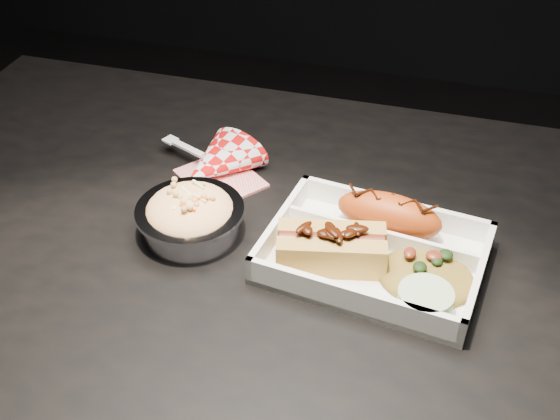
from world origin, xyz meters
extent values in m
cube|color=black|center=(0.00, 0.00, 0.73)|extent=(1.20, 0.80, 0.03)
cylinder|color=black|center=(-0.55, 0.35, 0.36)|extent=(0.05, 0.05, 0.72)
cube|color=white|center=(0.12, 0.02, 0.75)|extent=(0.27, 0.21, 0.01)
cube|color=white|center=(0.13, 0.10, 0.77)|extent=(0.25, 0.04, 0.04)
cube|color=white|center=(0.11, -0.07, 0.77)|extent=(0.25, 0.04, 0.04)
cube|color=white|center=(0.00, 0.03, 0.77)|extent=(0.03, 0.18, 0.04)
cube|color=white|center=(0.24, 0.00, 0.77)|extent=(0.03, 0.18, 0.04)
cube|color=white|center=(0.12, 0.04, 0.77)|extent=(0.23, 0.04, 0.03)
ellipsoid|color=#AF4011|center=(0.12, 0.07, 0.78)|extent=(0.14, 0.07, 0.05)
cube|color=#C09341|center=(0.07, -0.02, 0.78)|extent=(0.13, 0.05, 0.04)
cube|color=#C09341|center=(0.07, 0.01, 0.78)|extent=(0.13, 0.05, 0.04)
cylinder|color=maroon|center=(0.07, 0.00, 0.79)|extent=(0.12, 0.05, 0.03)
ellipsoid|color=olive|center=(0.18, 0.00, 0.77)|extent=(0.12, 0.11, 0.03)
cylinder|color=#AAC494|center=(0.18, -0.05, 0.77)|extent=(0.06, 0.06, 0.03)
cylinder|color=silver|center=(-0.11, 0.01, 0.77)|extent=(0.12, 0.12, 0.04)
cylinder|color=silver|center=(-0.11, 0.01, 0.79)|extent=(0.13, 0.13, 0.01)
ellipsoid|color=#F6E9AD|center=(-0.11, 0.01, 0.79)|extent=(0.11, 0.11, 0.04)
cube|color=red|center=(-0.12, 0.13, 0.75)|extent=(0.14, 0.14, 0.00)
cone|color=red|center=(-0.13, 0.14, 0.77)|extent=(0.14, 0.14, 0.10)
cube|color=white|center=(-0.18, 0.16, 0.77)|extent=(0.06, 0.03, 0.00)
cube|color=white|center=(-0.21, 0.18, 0.77)|extent=(0.02, 0.02, 0.00)
camera|label=1|loc=(0.18, -0.61, 1.32)|focal=45.00mm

